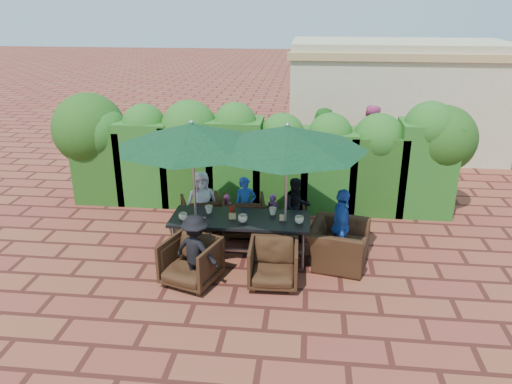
# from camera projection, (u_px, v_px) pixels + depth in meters

# --- Properties ---
(ground) EXTENTS (80.00, 80.00, 0.00)m
(ground) POSITION_uv_depth(u_px,v_px,m) (245.00, 253.00, 9.02)
(ground) COLOR maroon
(ground) RESTS_ON ground
(dining_table) EXTENTS (2.41, 0.90, 0.75)m
(dining_table) POSITION_uv_depth(u_px,v_px,m) (240.00, 222.00, 8.67)
(dining_table) COLOR black
(dining_table) RESTS_ON ground
(umbrella_left) EXTENTS (2.53, 2.53, 2.46)m
(umbrella_left) POSITION_uv_depth(u_px,v_px,m) (192.00, 135.00, 8.17)
(umbrella_left) COLOR gray
(umbrella_left) RESTS_ON ground
(umbrella_right) EXTENTS (2.64, 2.64, 2.46)m
(umbrella_right) POSITION_uv_depth(u_px,v_px,m) (287.00, 138.00, 8.00)
(umbrella_right) COLOR gray
(umbrella_right) RESTS_ON ground
(chair_far_left) EXTENTS (0.94, 0.91, 0.76)m
(chair_far_left) POSITION_uv_depth(u_px,v_px,m) (202.00, 212.00, 9.82)
(chair_far_left) COLOR black
(chair_far_left) RESTS_ON ground
(chair_far_mid) EXTENTS (0.91, 0.87, 0.83)m
(chair_far_mid) POSITION_uv_depth(u_px,v_px,m) (243.00, 214.00, 9.65)
(chair_far_mid) COLOR black
(chair_far_mid) RESTS_ON ground
(chair_far_right) EXTENTS (0.71, 0.67, 0.69)m
(chair_far_right) POSITION_uv_depth(u_px,v_px,m) (287.00, 219.00, 9.57)
(chair_far_right) COLOR black
(chair_far_right) RESTS_ON ground
(chair_near_left) EXTENTS (1.00, 0.97, 0.82)m
(chair_near_left) POSITION_uv_depth(u_px,v_px,m) (191.00, 260.00, 7.94)
(chair_near_left) COLOR black
(chair_near_left) RESTS_ON ground
(chair_near_right) EXTENTS (0.79, 0.74, 0.79)m
(chair_near_right) POSITION_uv_depth(u_px,v_px,m) (273.00, 262.00, 7.91)
(chair_near_right) COLOR black
(chair_near_right) RESTS_ON ground
(chair_end_right) EXTENTS (0.92, 1.21, 0.95)m
(chair_end_right) POSITION_uv_depth(u_px,v_px,m) (339.00, 238.00, 8.53)
(chair_end_right) COLOR black
(chair_end_right) RESTS_ON ground
(adult_far_left) EXTENTS (0.71, 0.57, 1.25)m
(adult_far_left) POSITION_uv_depth(u_px,v_px,m) (202.00, 203.00, 9.62)
(adult_far_left) COLOR silver
(adult_far_left) RESTS_ON ground
(adult_far_mid) EXTENTS (0.51, 0.46, 1.16)m
(adult_far_mid) POSITION_uv_depth(u_px,v_px,m) (245.00, 206.00, 9.56)
(adult_far_mid) COLOR #1F4DAA
(adult_far_mid) RESTS_ON ground
(adult_far_right) EXTENTS (0.64, 0.52, 1.16)m
(adult_far_right) POSITION_uv_depth(u_px,v_px,m) (296.00, 207.00, 9.50)
(adult_far_right) COLOR black
(adult_far_right) RESTS_ON ground
(adult_near_left) EXTENTS (0.84, 0.62, 1.20)m
(adult_near_left) POSITION_uv_depth(u_px,v_px,m) (196.00, 251.00, 7.82)
(adult_near_left) COLOR black
(adult_near_left) RESTS_ON ground
(adult_end_right) EXTENTS (0.41, 0.80, 1.36)m
(adult_end_right) POSITION_uv_depth(u_px,v_px,m) (341.00, 227.00, 8.46)
(adult_end_right) COLOR #1F4DAA
(adult_end_right) RESTS_ON ground
(child_left) EXTENTS (0.30, 0.26, 0.77)m
(child_left) POSITION_uv_depth(u_px,v_px,m) (227.00, 214.00, 9.72)
(child_left) COLOR #D0498A
(child_left) RESTS_ON ground
(child_right) EXTENTS (0.34, 0.31, 0.79)m
(child_right) POSITION_uv_depth(u_px,v_px,m) (273.00, 214.00, 9.70)
(child_right) COLOR #954699
(child_right) RESTS_ON ground
(pedestrian_a) EXTENTS (1.77, 0.68, 1.87)m
(pedestrian_a) POSITION_uv_depth(u_px,v_px,m) (323.00, 145.00, 12.30)
(pedestrian_a) COLOR #268323
(pedestrian_a) RESTS_ON ground
(pedestrian_b) EXTENTS (0.97, 0.69, 1.85)m
(pedestrian_b) POSITION_uv_depth(u_px,v_px,m) (369.00, 141.00, 12.62)
(pedestrian_b) COLOR #D0498A
(pedestrian_b) RESTS_ON ground
(pedestrian_c) EXTENTS (1.10, 0.81, 1.56)m
(pedestrian_c) POSITION_uv_depth(u_px,v_px,m) (410.00, 152.00, 12.29)
(pedestrian_c) COLOR gray
(pedestrian_c) RESTS_ON ground
(cup_a) EXTENTS (0.15, 0.15, 0.12)m
(cup_a) POSITION_uv_depth(u_px,v_px,m) (183.00, 216.00, 8.55)
(cup_a) COLOR beige
(cup_a) RESTS_ON dining_table
(cup_b) EXTENTS (0.14, 0.14, 0.13)m
(cup_b) POSITION_uv_depth(u_px,v_px,m) (209.00, 209.00, 8.82)
(cup_b) COLOR beige
(cup_b) RESTS_ON dining_table
(cup_c) EXTENTS (0.17, 0.17, 0.13)m
(cup_c) POSITION_uv_depth(u_px,v_px,m) (243.00, 219.00, 8.45)
(cup_c) COLOR beige
(cup_c) RESTS_ON dining_table
(cup_d) EXTENTS (0.14, 0.14, 0.13)m
(cup_d) POSITION_uv_depth(u_px,v_px,m) (273.00, 211.00, 8.75)
(cup_d) COLOR beige
(cup_d) RESTS_ON dining_table
(cup_e) EXTENTS (0.16, 0.16, 0.12)m
(cup_e) POSITION_uv_depth(u_px,v_px,m) (299.00, 220.00, 8.42)
(cup_e) COLOR beige
(cup_e) RESTS_ON dining_table
(ketchup_bottle) EXTENTS (0.04, 0.04, 0.17)m
(ketchup_bottle) POSITION_uv_depth(u_px,v_px,m) (231.00, 211.00, 8.69)
(ketchup_bottle) COLOR #B20C0A
(ketchup_bottle) RESTS_ON dining_table
(sauce_bottle) EXTENTS (0.04, 0.04, 0.17)m
(sauce_bottle) POSITION_uv_depth(u_px,v_px,m) (234.00, 210.00, 8.75)
(sauce_bottle) COLOR #4C230C
(sauce_bottle) RESTS_ON dining_table
(serving_tray) EXTENTS (0.35, 0.25, 0.02)m
(serving_tray) POSITION_uv_depth(u_px,v_px,m) (194.00, 220.00, 8.54)
(serving_tray) COLOR #9D6E4C
(serving_tray) RESTS_ON dining_table
(number_block_left) EXTENTS (0.12, 0.06, 0.10)m
(number_block_left) POSITION_uv_depth(u_px,v_px,m) (232.00, 216.00, 8.59)
(number_block_left) COLOR #DDB271
(number_block_left) RESTS_ON dining_table
(number_block_right) EXTENTS (0.12, 0.06, 0.10)m
(number_block_right) POSITION_uv_depth(u_px,v_px,m) (283.00, 218.00, 8.53)
(number_block_right) COLOR #DDB271
(number_block_right) RESTS_ON dining_table
(hedge_wall) EXTENTS (9.10, 1.60, 2.40)m
(hedge_wall) POSITION_uv_depth(u_px,v_px,m) (249.00, 149.00, 10.73)
(hedge_wall) COLOR #1D3D10
(hedge_wall) RESTS_ON ground
(building) EXTENTS (6.20, 3.08, 3.20)m
(building) POSITION_uv_depth(u_px,v_px,m) (395.00, 98.00, 14.56)
(building) COLOR beige
(building) RESTS_ON ground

